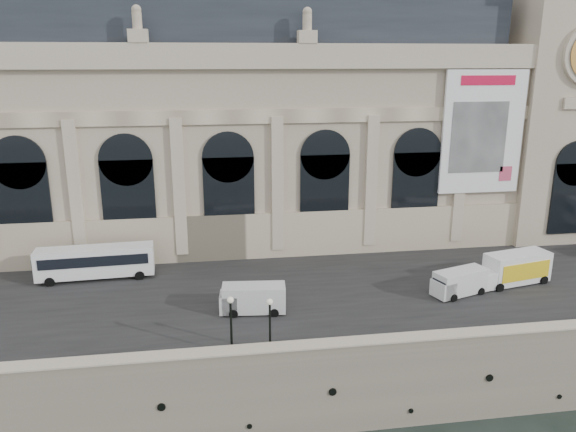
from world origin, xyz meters
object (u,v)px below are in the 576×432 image
van_b (250,299)px  van_c (458,283)px  lamp_left (231,326)px  lamp_right (270,327)px  bus_left (95,261)px  box_truck (513,269)px

van_b → van_c: size_ratio=1.01×
lamp_left → lamp_right: size_ratio=1.05×
van_b → bus_left: bearing=145.5°
bus_left → box_truck: size_ratio=1.42×
box_truck → van_b: bearing=-174.3°
van_c → lamp_left: size_ratio=1.24×
van_b → lamp_left: (-1.89, -6.78, 1.00)m
van_c → lamp_right: 19.54m
lamp_left → lamp_right: (2.74, -0.26, -0.11)m
van_b → lamp_left: 7.10m
van_b → lamp_left: bearing=-105.6°
van_c → lamp_left: (-20.65, -7.51, 1.05)m
van_c → lamp_right: size_ratio=1.30×
lamp_right → van_c: bearing=23.5°
bus_left → van_c: (32.78, -8.91, -0.62)m
lamp_right → bus_left: bearing=131.7°
van_c → van_b: bearing=-177.8°
van_b → van_c: van_b is taller
van_c → lamp_right: (-17.91, -7.77, 0.95)m
van_c → lamp_right: lamp_right is taller
bus_left → box_truck: bearing=-10.4°
lamp_right → van_b: bearing=97.0°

